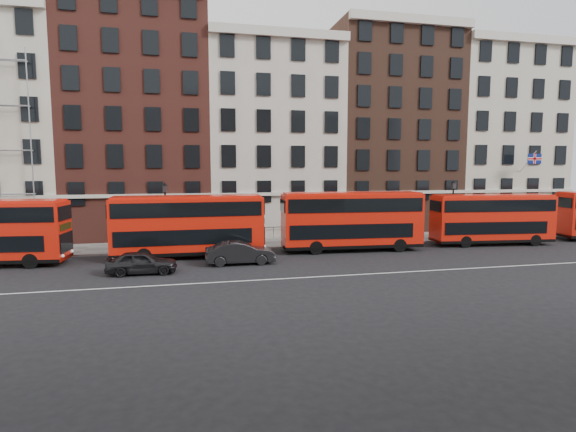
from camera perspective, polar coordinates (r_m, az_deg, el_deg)
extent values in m
plane|color=black|center=(29.76, 4.25, -6.72)|extent=(120.00, 120.00, 0.00)
cube|color=gray|center=(39.72, -0.14, -3.32)|extent=(80.00, 5.00, 0.15)
cube|color=gray|center=(37.32, 0.69, -3.93)|extent=(80.00, 0.30, 0.16)
cube|color=white|center=(27.90, 5.45, -7.60)|extent=(70.00, 0.12, 0.01)
cube|color=brown|center=(46.16, -18.32, 11.30)|extent=(12.80, 10.00, 22.00)
cube|color=#AFA99B|center=(46.61, -2.16, 9.71)|extent=(12.80, 10.00, 19.00)
cube|color=beige|center=(43.06, -0.85, 22.32)|extent=(12.80, 0.50, 0.80)
cube|color=brown|center=(50.59, 12.49, 10.43)|extent=(12.80, 10.00, 21.00)
cube|color=beige|center=(47.82, 15.68, 22.95)|extent=(12.80, 0.50, 0.80)
cube|color=#B7B29E|center=(57.13, 24.34, 9.02)|extent=(12.80, 10.00, 20.00)
cube|color=beige|center=(54.47, 28.32, 19.24)|extent=(12.80, 0.50, 0.80)
cube|color=black|center=(34.35, -26.31, -2.96)|extent=(0.32, 2.21, 1.31)
cube|color=black|center=(34.20, -26.39, -1.17)|extent=(0.28, 1.91, 0.42)
cylinder|color=black|center=(34.19, -29.88, -4.98)|extent=(1.03, 0.39, 1.01)
cylinder|color=black|center=(36.23, -28.47, -4.32)|extent=(1.03, 0.39, 1.01)
cube|color=red|center=(33.79, -12.51, -1.16)|extent=(10.86, 2.62, 4.08)
cube|color=black|center=(34.09, -12.43, -4.36)|extent=(10.86, 2.66, 0.25)
cube|color=black|center=(33.89, -13.00, -2.34)|extent=(9.62, 2.70, 1.08)
cube|color=black|center=(33.66, -12.56, 0.98)|extent=(10.44, 2.70, 1.03)
cube|color=red|center=(33.60, -12.59, 2.38)|extent=(10.55, 2.41, 0.19)
cube|color=black|center=(34.36, -3.32, -2.25)|extent=(0.09, 2.27, 1.34)
cube|color=black|center=(34.21, -3.33, -0.42)|extent=(0.09, 1.96, 0.43)
cylinder|color=black|center=(33.14, -6.32, -4.49)|extent=(1.03, 0.29, 1.03)
cylinder|color=black|center=(35.41, -6.74, -3.81)|extent=(1.03, 0.29, 1.03)
cylinder|color=black|center=(33.08, -17.81, -4.78)|extent=(1.03, 0.29, 1.03)
cylinder|color=black|center=(35.35, -17.49, -4.07)|extent=(1.03, 0.29, 1.03)
cube|color=red|center=(36.10, 8.09, -0.53)|extent=(11.21, 3.32, 4.16)
cube|color=black|center=(36.37, 8.05, -3.60)|extent=(11.21, 3.36, 0.25)
cube|color=black|center=(36.09, 7.60, -1.67)|extent=(9.95, 3.32, 1.11)
cube|color=black|center=(35.97, 8.12, 1.51)|extent=(10.80, 3.37, 1.05)
cube|color=red|center=(35.91, 8.14, 2.85)|extent=(10.88, 3.09, 0.19)
cube|color=black|center=(38.21, 16.10, -1.58)|extent=(0.23, 2.32, 1.37)
cube|color=black|center=(38.07, 16.15, 0.10)|extent=(0.21, 2.00, 0.44)
cylinder|color=black|center=(36.50, 13.99, -3.64)|extent=(1.07, 0.36, 1.05)
cylinder|color=black|center=(38.65, 12.62, -3.06)|extent=(1.07, 0.36, 1.05)
cylinder|color=black|center=(34.44, 3.58, -4.04)|extent=(1.07, 0.36, 1.05)
cylinder|color=black|center=(36.71, 2.77, -3.40)|extent=(1.07, 0.36, 1.05)
cube|color=red|center=(42.33, 24.49, -0.30)|extent=(10.43, 3.43, 3.85)
cube|color=black|center=(42.56, 24.38, -2.72)|extent=(10.43, 3.47, 0.23)
cube|color=black|center=(42.25, 24.11, -1.19)|extent=(9.27, 3.39, 1.02)
cube|color=black|center=(42.22, 24.56, 1.32)|extent=(10.05, 3.47, 0.98)
cube|color=red|center=(42.17, 24.61, 2.37)|extent=(10.12, 3.20, 0.18)
cube|color=black|center=(45.32, 30.02, -1.14)|extent=(0.29, 2.14, 1.27)
cube|color=black|center=(45.21, 30.09, 0.17)|extent=(0.26, 1.85, 0.41)
cylinder|color=black|center=(43.49, 28.87, -2.72)|extent=(1.00, 0.37, 0.98)
cylinder|color=black|center=(45.25, 27.25, -2.31)|extent=(1.00, 0.37, 0.98)
cylinder|color=black|center=(40.16, 21.62, -3.06)|extent=(1.00, 0.37, 0.98)
cylinder|color=black|center=(42.07, 20.20, -2.60)|extent=(1.00, 0.37, 0.98)
cylinder|color=black|center=(50.30, 32.67, -1.81)|extent=(1.02, 0.39, 1.00)
imported|color=black|center=(29.66, -18.07, -5.62)|extent=(4.33, 1.85, 1.46)
imported|color=black|center=(31.20, -6.10, -4.66)|extent=(4.76, 1.67, 1.57)
cylinder|color=black|center=(36.62, -15.26, -0.60)|extent=(0.14, 0.14, 4.60)
cylinder|color=black|center=(36.90, -15.17, -3.68)|extent=(0.32, 0.32, 0.60)
cube|color=#262626|center=(36.41, -15.37, 3.39)|extent=(0.32, 0.32, 0.55)
cone|color=black|center=(36.40, -15.39, 3.94)|extent=(0.44, 0.44, 0.25)
cylinder|color=black|center=(43.62, 20.15, 0.30)|extent=(0.14, 0.14, 4.60)
cylinder|color=black|center=(43.86, 20.05, -2.30)|extent=(0.32, 0.32, 0.60)
cube|color=#262626|center=(43.45, 20.27, 3.65)|extent=(0.32, 0.32, 0.55)
cone|color=black|center=(43.44, 20.29, 4.11)|extent=(0.44, 0.44, 0.25)
cylinder|color=black|center=(50.03, 30.91, -0.65)|extent=(0.12, 0.12, 2.60)
cube|color=black|center=(49.78, 31.14, 1.16)|extent=(0.25, 0.30, 0.75)
sphere|color=red|center=(49.65, 31.28, 1.40)|extent=(0.14, 0.14, 0.14)
sphere|color=#0C9919|center=(49.68, 31.26, 0.89)|extent=(0.14, 0.14, 0.14)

